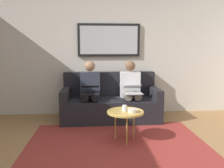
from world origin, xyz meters
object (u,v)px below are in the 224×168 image
bowl (133,111)px  coffee_table (125,113)px  framed_mirror (109,40)px  person_left (131,88)px  cup (125,108)px  person_right (90,89)px  couch (110,103)px  laptop_black (90,90)px  laptop_silver (133,90)px

bowl → coffee_table: bearing=-27.1°
framed_mirror → person_left: framed_mirror is taller
cup → person_right: person_right is taller
cup → framed_mirror: bearing=-85.5°
couch → laptop_black: size_ratio=4.99×
laptop_silver → person_right: size_ratio=0.32×
bowl → laptop_silver: bearing=-99.5°
framed_mirror → bowl: size_ratio=9.08×
couch → laptop_silver: size_ratio=5.12×
framed_mirror → coffee_table: framed_mirror is taller
couch → person_left: person_left is taller
cup → person_left: person_left is taller
couch → person_right: person_right is taller
framed_mirror → laptop_black: (0.40, 0.69, -0.92)m
person_left → laptop_silver: size_ratio=3.14×
bowl → laptop_black: size_ratio=0.38×
framed_mirror → cup: (-0.12, 1.58, -1.05)m
framed_mirror → laptop_black: 1.22m
person_left → laptop_black: (0.79, 0.24, 0.02)m
bowl → laptop_black: (0.63, -0.96, 0.15)m
coffee_table → laptop_silver: size_ratio=1.50×
couch → laptop_silver: couch is taller
cup → person_right: (0.52, -1.13, 0.11)m
couch → cup: (-0.12, 1.20, 0.19)m
framed_mirror → laptop_silver: bearing=119.7°
couch → laptop_black: 0.59m
cup → couch: bearing=-84.1°
cup → person_left: 1.17m
couch → cup: couch is taller
bowl → laptop_black: 1.16m
bowl → person_left: size_ratio=0.12×
person_right → laptop_black: size_ratio=3.06×
coffee_table → person_left: (-0.26, -1.15, 0.17)m
coffee_table → bowl: size_ratio=3.85×
person_right → laptop_black: 0.24m
bowl → person_left: 1.22m
laptop_silver → framed_mirror: bearing=-60.3°
framed_mirror → cup: bearing=94.5°
couch → bowl: bearing=100.4°
person_left → person_right: (0.79, 0.00, 0.00)m
couch → laptop_silver: (-0.40, 0.30, 0.31)m
framed_mirror → cup: 1.91m
person_right → laptop_black: bearing=90.0°
laptop_silver → couch: bearing=-37.5°
cup → person_left: bearing=-103.5°
couch → person_left: bearing=170.2°
couch → framed_mirror: size_ratio=1.45×
person_left → laptop_silver: person_left is taller
laptop_black → coffee_table: bearing=120.1°
laptop_silver → person_right: bearing=-16.5°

